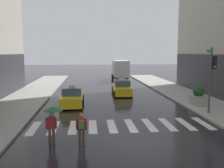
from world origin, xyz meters
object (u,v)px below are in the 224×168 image
taxi_lead (72,97)px  pedestrian_with_umbrella (53,115)px  traffic_light_pole (212,71)px  planter_near_corner (198,97)px  taxi_second (122,88)px  pedestrian_with_backpack (82,127)px  box_truck (120,70)px

taxi_lead → pedestrian_with_umbrella: bearing=-92.3°
traffic_light_pole → planter_near_corner: traffic_light_pole is taller
traffic_light_pole → taxi_lead: 11.50m
traffic_light_pole → planter_near_corner: size_ratio=3.00×
taxi_lead → taxi_second: same height
pedestrian_with_backpack → pedestrian_with_umbrella: bearing=168.0°
taxi_lead → pedestrian_with_umbrella: size_ratio=2.34×
taxi_lead → pedestrian_with_backpack: bearing=-83.4°
taxi_second → pedestrian_with_umbrella: size_ratio=2.36×
taxi_lead → pedestrian_with_backpack: size_ratio=2.75×
pedestrian_with_umbrella → pedestrian_with_backpack: pedestrian_with_umbrella is taller
taxi_lead → pedestrian_with_backpack: taxi_lead is taller
taxi_lead → pedestrian_with_umbrella: pedestrian_with_umbrella is taller
box_truck → pedestrian_with_umbrella: size_ratio=3.91×
box_truck → pedestrian_with_umbrella: 27.40m
box_truck → planter_near_corner: 19.67m
traffic_light_pole → taxi_lead: bearing=157.0°
traffic_light_pole → pedestrian_with_umbrella: 11.76m
traffic_light_pole → pedestrian_with_backpack: 10.73m
taxi_second → planter_near_corner: (5.67, -6.51, 0.15)m
traffic_light_pole → taxi_second: size_ratio=1.05×
traffic_light_pole → pedestrian_with_umbrella: (-10.68, -4.61, -1.74)m
taxi_lead → planter_near_corner: bearing=-8.9°
planter_near_corner → pedestrian_with_backpack: bearing=-141.6°
taxi_second → planter_near_corner: 8.63m
pedestrian_with_umbrella → planter_near_corner: pedestrian_with_umbrella is taller
traffic_light_pole → pedestrian_with_umbrella: size_ratio=2.47×
taxi_lead → pedestrian_with_backpack: 9.37m
pedestrian_with_umbrella → planter_near_corner: size_ratio=1.21×
pedestrian_with_umbrella → taxi_lead: bearing=87.7°
taxi_second → taxi_lead: bearing=-136.1°
pedestrian_with_umbrella → box_truck: bearing=75.5°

